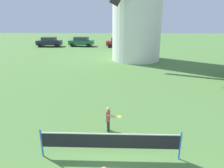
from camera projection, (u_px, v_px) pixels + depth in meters
name	position (u px, v px, depth m)	size (l,w,h in m)	color
tennis_net	(110.00, 141.00, 7.18)	(4.96, 0.06, 1.10)	blue
player_far	(109.00, 118.00, 8.90)	(0.68, 0.53, 1.14)	#333338
parked_car_black	(49.00, 42.00, 34.43)	(4.12, 1.99, 1.56)	#1E232D
parked_car_green	(81.00, 41.00, 34.76)	(4.23, 2.16, 1.56)	#1E6638
parked_car_red	(118.00, 42.00, 33.68)	(4.03, 2.22, 1.56)	red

